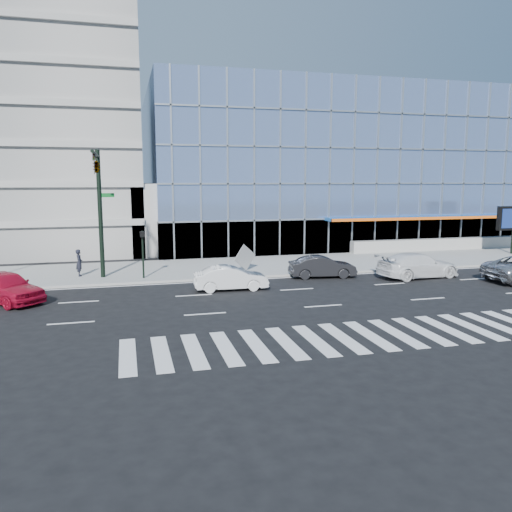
# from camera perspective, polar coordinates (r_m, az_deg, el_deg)

# --- Properties ---
(ground) EXTENTS (160.00, 160.00, 0.00)m
(ground) POSITION_cam_1_polar(r_m,az_deg,el_deg) (29.11, 4.68, -3.82)
(ground) COLOR black
(ground) RESTS_ON ground
(sidewalk) EXTENTS (120.00, 8.00, 0.15)m
(sidewalk) POSITION_cam_1_polar(r_m,az_deg,el_deg) (36.60, 0.53, -1.11)
(sidewalk) COLOR gray
(sidewalk) RESTS_ON ground
(theatre_building) EXTENTS (42.00, 26.00, 15.00)m
(theatre_building) POSITION_cam_1_polar(r_m,az_deg,el_deg) (57.81, 9.40, 9.74)
(theatre_building) COLOR #718BBD
(theatre_building) RESTS_ON ground
(parking_garage) EXTENTS (24.00, 24.00, 20.00)m
(parking_garage) POSITION_cam_1_polar(r_m,az_deg,el_deg) (53.96, -26.50, 11.71)
(parking_garage) COLOR gray
(parking_garage) RESTS_ON ground
(ramp_block) EXTENTS (6.00, 8.00, 6.00)m
(ramp_block) POSITION_cam_1_polar(r_m,az_deg,el_deg) (45.05, -10.27, 4.34)
(ramp_block) COLOR gray
(ramp_block) RESTS_ON ground
(retaining_wall) EXTENTS (30.00, 0.80, 1.00)m
(retaining_wall) POSITION_cam_1_polar(r_m,az_deg,el_deg) (51.26, 26.21, 1.45)
(retaining_wall) COLOR gray
(retaining_wall) RESTS_ON sidewalk
(traffic_signal) EXTENTS (1.14, 5.74, 8.00)m
(traffic_signal) POSITION_cam_1_polar(r_m,az_deg,el_deg) (31.41, -17.64, 8.05)
(traffic_signal) COLOR black
(traffic_signal) RESTS_ON sidewalk
(ped_signal_post) EXTENTS (0.30, 0.33, 3.00)m
(ped_signal_post) POSITION_cam_1_polar(r_m,az_deg,el_deg) (32.03, -12.82, 1.02)
(ped_signal_post) COLOR black
(ped_signal_post) RESTS_ON sidewalk
(white_suv) EXTENTS (5.73, 2.78, 1.61)m
(white_suv) POSITION_cam_1_polar(r_m,az_deg,el_deg) (34.06, 18.00, -1.02)
(white_suv) COLOR white
(white_suv) RESTS_ON ground
(white_sedan) EXTENTS (4.30, 1.66, 1.40)m
(white_sedan) POSITION_cam_1_polar(r_m,az_deg,el_deg) (28.79, -2.91, -2.53)
(white_sedan) COLOR silver
(white_sedan) RESTS_ON ground
(dark_sedan) EXTENTS (4.45, 2.04, 1.41)m
(dark_sedan) POSITION_cam_1_polar(r_m,az_deg,el_deg) (32.71, 7.59, -1.23)
(dark_sedan) COLOR black
(dark_sedan) RESTS_ON ground
(red_sedan) EXTENTS (4.72, 4.89, 1.65)m
(red_sedan) POSITION_cam_1_polar(r_m,az_deg,el_deg) (28.85, -26.75, -3.17)
(red_sedan) COLOR #B10D29
(red_sedan) RESTS_ON ground
(pedestrian) EXTENTS (0.48, 0.68, 1.74)m
(pedestrian) POSITION_cam_1_polar(r_m,az_deg,el_deg) (34.05, -19.55, -0.73)
(pedestrian) COLOR black
(pedestrian) RESTS_ON sidewalk
(tilted_panel) EXTENTS (1.69, 0.81, 1.83)m
(tilted_panel) POSITION_cam_1_polar(r_m,az_deg,el_deg) (34.03, -1.27, -0.16)
(tilted_panel) COLOR gray
(tilted_panel) RESTS_ON sidewalk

